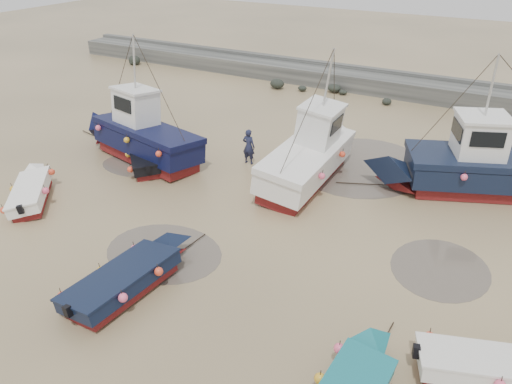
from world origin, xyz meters
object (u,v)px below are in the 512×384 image
cabin_boat_2 (483,165)px  dinghy_0 (33,188)px  cabin_boat_0 (138,134)px  person (249,163)px  dinghy_1 (131,275)px  cabin_boat_1 (309,152)px  dinghy_4 (145,154)px  dinghy_3 (506,371)px

cabin_boat_2 → dinghy_0: bearing=99.0°
cabin_boat_0 → cabin_boat_2: size_ratio=0.88×
dinghy_0 → person: (6.47, 7.93, -0.55)m
dinghy_0 → cabin_boat_2: (17.21, 10.37, 0.76)m
dinghy_1 → cabin_boat_1: size_ratio=0.65×
dinghy_4 → cabin_boat_0: (-0.74, 0.46, 0.81)m
person → cabin_boat_0: bearing=21.2°
cabin_boat_1 → cabin_boat_2: 7.83m
dinghy_4 → cabin_boat_2: 16.14m
cabin_boat_0 → cabin_boat_2: 16.70m
dinghy_0 → cabin_boat_0: 5.90m
dinghy_1 → dinghy_4: 10.01m
dinghy_3 → dinghy_4: 18.53m
dinghy_0 → cabin_boat_1: 12.60m
cabin_boat_0 → cabin_boat_2: bearing=-61.0°
dinghy_0 → dinghy_4: same height
dinghy_4 → person: size_ratio=2.48×
dinghy_1 → dinghy_3: bearing=12.9°
dinghy_4 → cabin_boat_0: size_ratio=0.48×
dinghy_4 → cabin_boat_1: (7.87, 2.62, 0.80)m
dinghy_0 → dinghy_3: bearing=-44.5°
cabin_boat_2 → person: cabin_boat_2 is taller
dinghy_4 → dinghy_1: bearing=-97.7°
dinghy_0 → cabin_boat_1: cabin_boat_1 is taller
dinghy_1 → dinghy_4: (-6.10, 7.93, 0.01)m
dinghy_1 → cabin_boat_1: (1.77, 10.55, 0.81)m
dinghy_4 → cabin_boat_2: size_ratio=0.43×
dinghy_0 → cabin_boat_0: size_ratio=0.51×
dinghy_3 → person: (-12.88, 8.93, -0.55)m
dinghy_4 → cabin_boat_1: size_ratio=0.46×
person → dinghy_4: bearing=29.0°
dinghy_3 → cabin_boat_2: bearing=172.1°
dinghy_1 → cabin_boat_1: bearing=85.0°
dinghy_3 → dinghy_0: bearing=-111.5°
dinghy_0 → cabin_boat_1: bearing=-2.7°
dinghy_4 → cabin_boat_2: cabin_boat_2 is taller
dinghy_0 → cabin_boat_1: size_ratio=0.49×
cabin_boat_1 → person: bearing=178.3°
dinghy_3 → cabin_boat_1: bearing=-151.5°
cabin_boat_2 → cabin_boat_0: bearing=84.0°
dinghy_4 → person: 5.30m
cabin_boat_0 → person: size_ratio=5.15×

